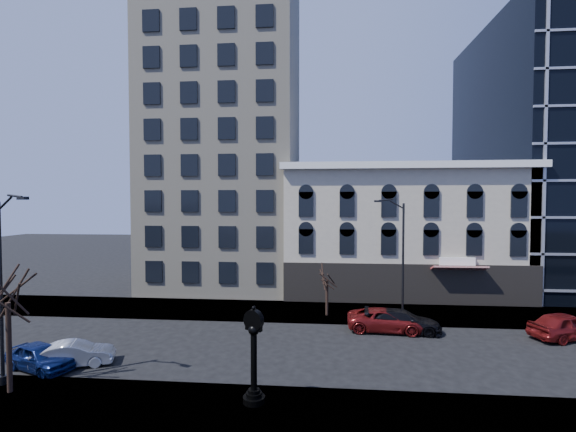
# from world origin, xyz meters

# --- Properties ---
(ground) EXTENTS (160.00, 160.00, 0.00)m
(ground) POSITION_xyz_m (0.00, 0.00, 0.00)
(ground) COLOR black
(ground) RESTS_ON ground
(sidewalk_far) EXTENTS (160.00, 6.00, 0.12)m
(sidewalk_far) POSITION_xyz_m (0.00, 8.00, 0.06)
(sidewalk_far) COLOR gray
(sidewalk_far) RESTS_ON ground
(sidewalk_near) EXTENTS (160.00, 6.00, 0.12)m
(sidewalk_near) POSITION_xyz_m (0.00, -8.00, 0.06)
(sidewalk_near) COLOR gray
(sidewalk_near) RESTS_ON ground
(cream_tower) EXTENTS (15.90, 15.40, 42.50)m
(cream_tower) POSITION_xyz_m (-6.11, 18.88, 19.32)
(cream_tower) COLOR #C0B69A
(cream_tower) RESTS_ON ground
(victorian_row) EXTENTS (22.60, 11.19, 12.50)m
(victorian_row) POSITION_xyz_m (12.00, 15.89, 6.00)
(victorian_row) COLOR #C0B69E
(victorian_row) RESTS_ON ground
(street_clock) EXTENTS (0.98, 0.98, 4.30)m
(street_clock) POSITION_xyz_m (1.41, -6.62, 2.06)
(street_clock) COLOR black
(street_clock) RESTS_ON sidewalk_near
(street_lamp_near) EXTENTS (2.34, 1.06, 9.39)m
(street_lamp_near) POSITION_xyz_m (-10.40, -6.23, 7.21)
(street_lamp_near) COLOR black
(street_lamp_near) RESTS_ON sidewalk_near
(street_lamp_far) EXTENTS (2.41, 0.50, 9.29)m
(street_lamp_far) POSITION_xyz_m (9.76, 5.94, 7.13)
(street_lamp_far) COLOR black
(street_lamp_far) RESTS_ON sidewalk_far
(bare_tree_near) EXTENTS (3.94, 3.94, 6.76)m
(bare_tree_near) POSITION_xyz_m (-10.10, -6.67, 5.22)
(bare_tree_near) COLOR black
(bare_tree_near) RESTS_ON sidewalk_near
(bare_tree_far) EXTENTS (2.56, 2.56, 4.40)m
(bare_tree_far) POSITION_xyz_m (4.81, 6.94, 3.43)
(bare_tree_far) COLOR black
(bare_tree_far) RESTS_ON sidewalk_far
(car_near_a) EXTENTS (4.44, 2.99, 1.40)m
(car_near_a) POSITION_xyz_m (-10.64, -4.04, 0.70)
(car_near_a) COLOR #0C194C
(car_near_a) RESTS_ON ground
(car_near_b) EXTENTS (4.26, 2.75, 1.33)m
(car_near_b) POSITION_xyz_m (-9.10, -3.45, 0.66)
(car_near_b) COLOR #A5A8AD
(car_near_b) RESTS_ON ground
(car_far_a) EXTENTS (5.55, 2.85, 1.50)m
(car_far_a) POSITION_xyz_m (8.90, 3.95, 0.75)
(car_far_a) COLOR maroon
(car_far_a) RESTS_ON ground
(car_far_b) EXTENTS (5.38, 2.66, 1.50)m
(car_far_b) POSITION_xyz_m (9.96, 3.80, 0.75)
(car_far_b) COLOR black
(car_far_b) RESTS_ON ground
(car_far_c) EXTENTS (5.44, 3.62, 1.72)m
(car_far_c) POSITION_xyz_m (20.43, 3.33, 0.86)
(car_far_c) COLOR maroon
(car_far_c) RESTS_ON ground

